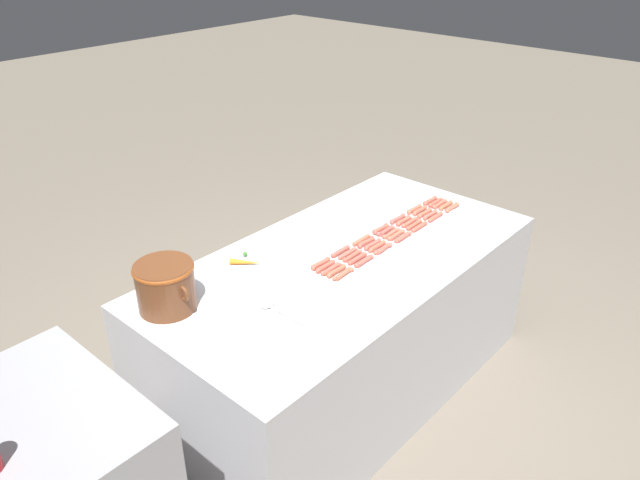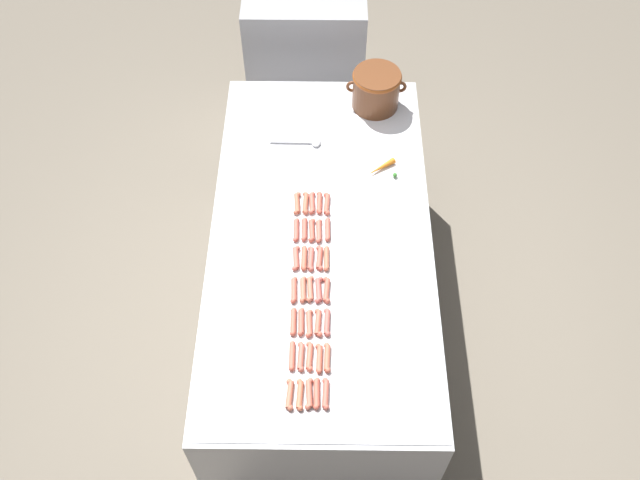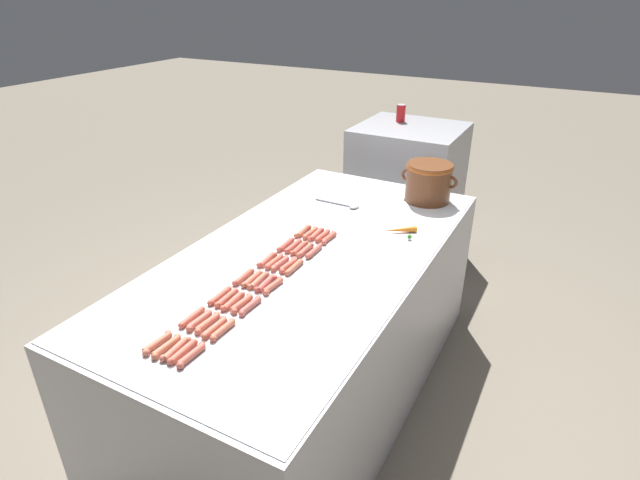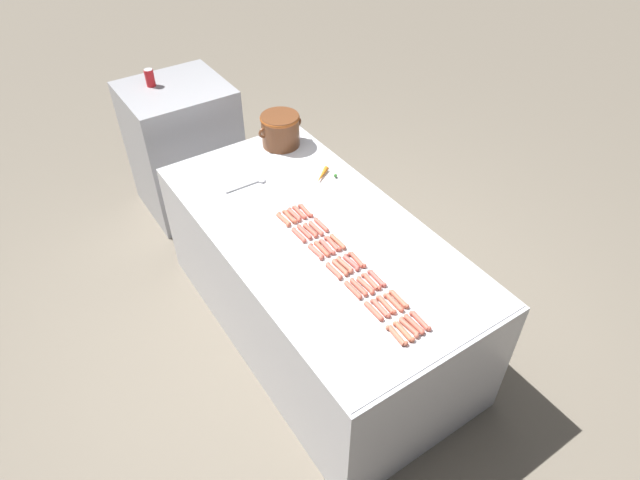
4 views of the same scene
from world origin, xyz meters
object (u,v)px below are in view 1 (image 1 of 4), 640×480
object	(u,v)px
hot_dog_17	(391,233)
hot_dog_21	(435,202)
hot_dog_15	(425,213)
hot_dog_24	(386,231)
hot_dog_25	(366,242)
hot_dog_33	(340,251)
hot_dog_10	(396,235)
hot_dog_26	(348,253)
hot_dog_2	(419,227)
hot_dog_16	(410,222)
hot_dog_1	(435,217)
hot_dog_18	(373,244)
hot_dog_3	(403,237)
hot_dog_0	(452,207)
hot_dog_34	(321,263)
hot_dog_32	(361,240)
hot_dog_4	(383,249)
hot_dog_8	(430,215)
hot_dog_5	(364,261)
hot_dog_30	(398,219)
hot_dog_27	(325,266)
hot_dog_22	(420,211)
hot_dog_20	(331,269)
hot_dog_29	(414,209)
hot_dog_11	(377,246)
hot_dog_23	(404,221)
hot_dog_14	(440,204)
bean_pot	(165,284)
hot_dog_7	(446,205)
hot_dog_31	(381,229)
hot_dog_12	(357,259)
serving_spoon	(275,309)
hot_dog_9	(414,225)
hot_dog_6	(343,274)
carrot	(247,262)
hot_dog_19	(353,256)

from	to	relation	value
hot_dog_17	hot_dog_21	bearing A→B (deg)	-85.87
hot_dog_15	hot_dog_24	xyz separation A→B (m)	(0.03, 0.33, 0.00)
hot_dog_25	hot_dog_33	world-z (taller)	same
hot_dog_10	hot_dog_26	bearing A→B (deg)	78.35
hot_dog_2	hot_dog_16	size ratio (longest dim) A/B	1.00
hot_dog_1	hot_dog_18	bearing A→B (deg)	81.93
hot_dog_17	hot_dog_33	bearing A→B (deg)	76.95
hot_dog_3	hot_dog_25	distance (m)	0.21
hot_dog_0	hot_dog_34	xyz separation A→B (m)	(0.15, 0.99, 0.00)
hot_dog_10	hot_dog_32	bearing A→B (deg)	58.27
hot_dog_4	hot_dog_8	bearing A→B (deg)	-85.83
hot_dog_0	hot_dog_5	size ratio (longest dim) A/B	1.00
hot_dog_8	hot_dog_26	xyz separation A→B (m)	(0.07, 0.66, 0.00)
hot_dog_5	hot_dog_26	bearing A→B (deg)	-2.84
hot_dog_3	hot_dog_30	xyz separation A→B (m)	(0.15, -0.16, 0.00)
hot_dog_27	hot_dog_18	bearing A→B (deg)	-96.08
hot_dog_22	hot_dog_15	bearing A→B (deg)	165.89
hot_dog_20	hot_dog_29	size ratio (longest dim) A/B	1.00
hot_dog_8	hot_dog_11	size ratio (longest dim) A/B	1.00
hot_dog_10	hot_dog_15	distance (m)	0.33
hot_dog_18	hot_dog_23	xyz separation A→B (m)	(0.04, -0.33, 0.00)
hot_dog_14	bean_pot	bearing A→B (deg)	79.08
hot_dog_7	hot_dog_11	bearing A→B (deg)	89.92
hot_dog_4	hot_dog_10	size ratio (longest dim) A/B	1.00
hot_dog_7	hot_dog_14	size ratio (longest dim) A/B	1.00
hot_dog_2	hot_dog_14	distance (m)	0.34
hot_dog_22	hot_dog_23	bearing A→B (deg)	91.14
hot_dog_22	hot_dog_31	world-z (taller)	same
hot_dog_20	hot_dog_33	size ratio (longest dim) A/B	1.00
hot_dog_12	hot_dog_23	bearing A→B (deg)	-81.97
serving_spoon	hot_dog_20	bearing A→B (deg)	-85.81
hot_dog_2	hot_dog_9	bearing A→B (deg)	0.47
hot_dog_16	hot_dog_34	xyz separation A→B (m)	(0.07, 0.66, 0.00)
hot_dog_9	hot_dog_25	xyz separation A→B (m)	(0.08, 0.33, 0.00)
hot_dog_1	hot_dog_11	distance (m)	0.50
hot_dog_4	hot_dog_33	world-z (taller)	same
hot_dog_16	serving_spoon	size ratio (longest dim) A/B	0.52
hot_dog_6	hot_dog_16	world-z (taller)	same
hot_dog_12	hot_dog_25	distance (m)	0.18
hot_dog_7	hot_dog_12	bearing A→B (deg)	90.12
hot_dog_14	hot_dog_27	bearing A→B (deg)	88.25
hot_dog_11	hot_dog_10	bearing A→B (deg)	-90.16
hot_dog_33	carrot	size ratio (longest dim) A/B	0.87
hot_dog_18	hot_dog_26	distance (m)	0.16
hot_dog_12	hot_dog_32	bearing A→B (deg)	-57.50
hot_dog_11	hot_dog_27	size ratio (longest dim) A/B	1.00
hot_dog_3	hot_dog_23	world-z (taller)	same
hot_dog_19	hot_dog_12	bearing A→B (deg)	171.89
hot_dog_8	hot_dog_25	bearing A→B (deg)	81.79
hot_dog_12	hot_dog_24	bearing A→B (deg)	-78.01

